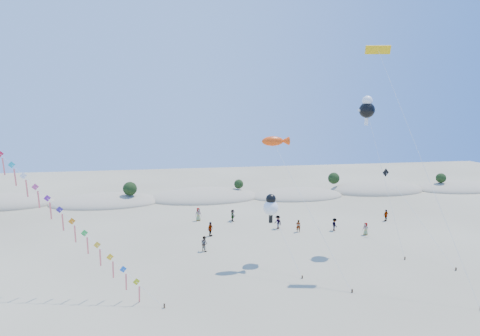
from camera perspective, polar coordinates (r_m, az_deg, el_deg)
name	(u,v)px	position (r m, az deg, el deg)	size (l,w,h in m)	color
dune_ridge	(210,198)	(68.63, -4.23, -4.21)	(145.30, 11.49, 5.57)	gray
kite_train	(13,168)	(38.57, -29.53, 0.05)	(23.21, 12.37, 19.96)	#3F2D1E
fish_kite	(276,141)	(39.38, 5.12, 3.78)	(5.88, 9.03, 12.54)	#3F2D1E
cartoon_kite_low	(271,206)	(39.98, 4.41, -5.41)	(2.55, 5.56, 6.86)	#3F2D1E
cartoon_kite_high	(367,108)	(45.57, 17.62, 8.08)	(3.29, 6.00, 16.57)	#3F2D1E
parafoil_kite	(379,54)	(41.13, 19.21, 15.10)	(4.75, 11.61, 21.10)	#3F2D1E
dark_kite	(401,194)	(49.50, 21.97, -3.48)	(1.13, 12.46, 7.99)	#3F2D1E
beachgoers	(270,223)	(51.27, 4.24, -7.82)	(26.38, 12.76, 1.77)	slate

